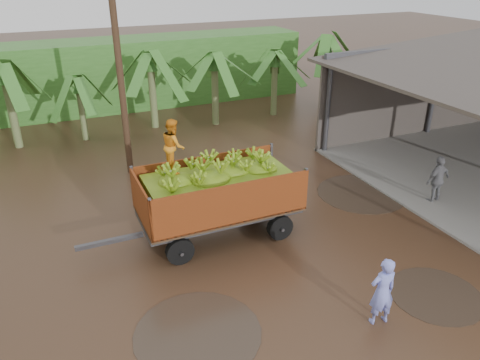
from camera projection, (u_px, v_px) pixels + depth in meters
name	position (u px, v px, depth m)	size (l,w,h in m)	color
ground	(277.00, 248.00, 13.24)	(100.00, 100.00, 0.00)	black
hedge_north	(104.00, 75.00, 24.96)	(22.00, 3.00, 3.60)	#2D661E
banana_trailer	(218.00, 192.00, 13.36)	(6.34, 2.22, 3.60)	#A24217
man_blue	(382.00, 291.00, 10.21)	(0.62, 0.40, 1.69)	#7D87E4
man_grey	(438.00, 180.00, 15.39)	(0.98, 0.41, 1.67)	slate
utility_pole	(118.00, 58.00, 16.17)	(1.20, 0.24, 8.53)	#47301E
banana_plants	(58.00, 136.00, 16.32)	(24.70, 20.93, 3.98)	#2D661E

